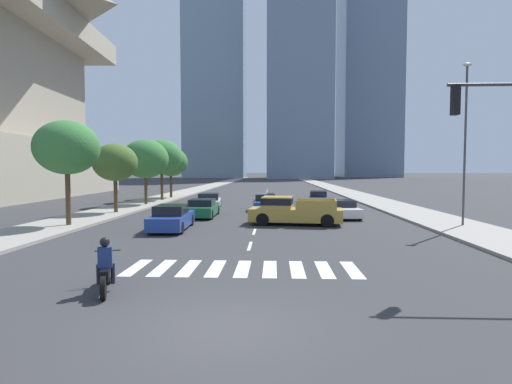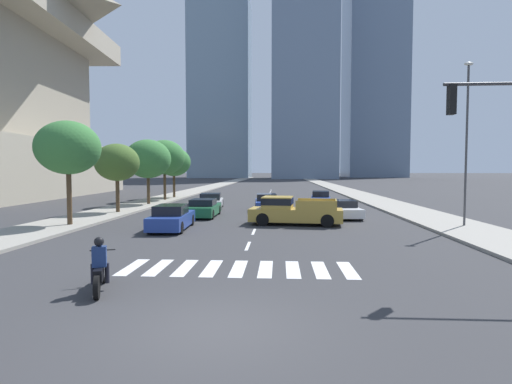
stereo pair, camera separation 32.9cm
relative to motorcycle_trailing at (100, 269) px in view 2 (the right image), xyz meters
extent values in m
plane|color=#333335|center=(3.50, -2.39, -0.58)|extent=(800.00, 800.00, 0.00)
cube|color=gray|center=(14.98, 27.61, -0.51)|extent=(4.00, 260.00, 0.15)
cube|color=gray|center=(-7.97, 27.61, -0.51)|extent=(4.00, 260.00, 0.15)
cube|color=silver|center=(-0.10, 2.66, -0.58)|extent=(0.45, 2.33, 0.01)
cube|color=silver|center=(0.80, 2.66, -0.58)|extent=(0.45, 2.33, 0.01)
cube|color=silver|center=(1.70, 2.66, -0.58)|extent=(0.45, 2.33, 0.01)
cube|color=silver|center=(2.60, 2.66, -0.58)|extent=(0.45, 2.33, 0.01)
cube|color=silver|center=(3.50, 2.66, -0.58)|extent=(0.45, 2.33, 0.01)
cube|color=silver|center=(4.40, 2.66, -0.58)|extent=(0.45, 2.33, 0.01)
cube|color=silver|center=(5.30, 2.66, -0.58)|extent=(0.45, 2.33, 0.01)
cube|color=silver|center=(6.20, 2.66, -0.58)|extent=(0.45, 2.33, 0.01)
cube|color=silver|center=(7.10, 2.66, -0.58)|extent=(0.45, 2.33, 0.01)
cube|color=silver|center=(3.50, 6.66, -0.58)|extent=(0.14, 2.00, 0.01)
cube|color=silver|center=(3.50, 10.66, -0.58)|extent=(0.14, 2.00, 0.01)
cube|color=silver|center=(3.50, 14.66, -0.58)|extent=(0.14, 2.00, 0.01)
cube|color=silver|center=(3.50, 18.66, -0.58)|extent=(0.14, 2.00, 0.01)
cube|color=silver|center=(3.50, 22.66, -0.58)|extent=(0.14, 2.00, 0.01)
cube|color=silver|center=(3.50, 26.66, -0.58)|extent=(0.14, 2.00, 0.01)
cube|color=silver|center=(3.50, 30.66, -0.58)|extent=(0.14, 2.00, 0.01)
cube|color=silver|center=(3.50, 34.66, -0.58)|extent=(0.14, 2.00, 0.01)
cube|color=silver|center=(3.50, 38.66, -0.58)|extent=(0.14, 2.00, 0.01)
cube|color=silver|center=(3.50, 42.66, -0.58)|extent=(0.14, 2.00, 0.01)
cube|color=silver|center=(3.50, 46.66, -0.58)|extent=(0.14, 2.00, 0.01)
cube|color=silver|center=(3.50, 50.66, -0.58)|extent=(0.14, 2.00, 0.01)
cube|color=silver|center=(3.50, 54.66, -0.58)|extent=(0.14, 2.00, 0.01)
cylinder|color=black|center=(-0.24, 0.74, -0.28)|extent=(0.30, 0.61, 0.60)
cylinder|color=black|center=(0.23, -0.71, -0.28)|extent=(0.30, 0.61, 0.60)
cube|color=black|center=(-0.01, 0.02, -0.06)|extent=(0.59, 1.23, 0.32)
cylinder|color=#B2B2B7|center=(-0.21, 0.65, 0.02)|extent=(0.16, 0.32, 0.67)
cylinder|color=black|center=(-0.23, 0.70, 0.39)|extent=(0.68, 0.25, 0.04)
cube|color=navy|center=(0.03, -0.08, 0.37)|extent=(0.42, 0.34, 0.55)
sphere|color=black|center=(0.03, -0.08, 0.78)|extent=(0.26, 0.26, 0.26)
cylinder|color=black|center=(-0.18, -0.04, -0.11)|extent=(0.15, 0.15, 0.55)
cylinder|color=black|center=(0.17, 0.07, -0.11)|extent=(0.15, 0.15, 0.55)
cube|color=#B28E38|center=(5.84, 13.58, 0.01)|extent=(5.67, 2.65, 0.75)
cube|color=#B28E38|center=(4.75, 13.71, 0.74)|extent=(1.96, 2.06, 0.70)
cube|color=black|center=(4.75, 13.71, 0.82)|extent=(1.98, 2.11, 0.39)
cube|color=#B28E38|center=(6.92, 12.47, 0.66)|extent=(2.29, 0.34, 0.55)
cube|color=#B28E38|center=(7.15, 14.42, 0.66)|extent=(2.29, 0.34, 0.55)
cube|color=#B28E38|center=(8.18, 13.31, 0.66)|extent=(0.30, 1.95, 0.55)
cylinder|color=black|center=(3.88, 12.89, -0.20)|extent=(0.78, 0.35, 0.76)
cylinder|color=black|center=(4.09, 14.70, -0.20)|extent=(0.78, 0.35, 0.76)
cylinder|color=black|center=(7.58, 12.46, -0.20)|extent=(0.78, 0.35, 0.76)
cylinder|color=black|center=(7.79, 14.28, -0.20)|extent=(0.78, 0.35, 0.76)
cube|color=navy|center=(-1.06, 11.28, -0.08)|extent=(1.94, 4.73, 0.69)
cube|color=black|center=(-1.05, 11.05, 0.53)|extent=(1.63, 2.16, 0.52)
cylinder|color=black|center=(-1.92, 12.84, -0.26)|extent=(0.24, 0.65, 0.64)
cylinder|color=black|center=(-0.33, 12.90, -0.26)|extent=(0.24, 0.65, 0.64)
cylinder|color=black|center=(-1.80, 9.67, -0.26)|extent=(0.24, 0.65, 0.64)
cylinder|color=black|center=(-0.21, 9.73, -0.26)|extent=(0.24, 0.65, 0.64)
cube|color=navy|center=(8.72, 27.47, -0.13)|extent=(2.15, 4.82, 0.59)
cube|color=black|center=(8.74, 27.70, 0.43)|extent=(1.70, 2.24, 0.53)
cylinder|color=black|center=(9.33, 25.81, -0.26)|extent=(0.28, 0.66, 0.64)
cylinder|color=black|center=(7.80, 25.96, -0.26)|extent=(0.28, 0.66, 0.64)
cylinder|color=black|center=(9.63, 28.98, -0.26)|extent=(0.28, 0.66, 0.64)
cylinder|color=black|center=(8.10, 29.13, -0.26)|extent=(0.28, 0.66, 0.64)
cube|color=navy|center=(3.82, 21.67, -0.09)|extent=(2.04, 4.85, 0.66)
cube|color=black|center=(3.80, 21.90, 0.50)|extent=(1.67, 2.23, 0.53)
cylinder|color=black|center=(4.71, 20.10, -0.26)|extent=(0.26, 0.65, 0.64)
cylinder|color=black|center=(3.14, 20.01, -0.26)|extent=(0.26, 0.65, 0.64)
cylinder|color=black|center=(4.50, 23.33, -0.26)|extent=(0.26, 0.65, 0.64)
cylinder|color=black|center=(2.93, 23.23, -0.26)|extent=(0.26, 0.65, 0.64)
cube|color=silver|center=(-0.99, 23.52, -0.13)|extent=(2.31, 4.73, 0.59)
cube|color=black|center=(-0.97, 23.30, 0.43)|extent=(1.85, 2.20, 0.54)
cylinder|color=black|center=(-1.99, 24.99, -0.26)|extent=(0.28, 0.66, 0.64)
cylinder|color=black|center=(-0.29, 25.15, -0.26)|extent=(0.28, 0.66, 0.64)
cylinder|color=black|center=(-1.70, 21.89, -0.26)|extent=(0.28, 0.66, 0.64)
cylinder|color=black|center=(0.01, 22.06, -0.26)|extent=(0.28, 0.66, 0.64)
cube|color=silver|center=(9.21, 17.29, -0.14)|extent=(2.18, 4.41, 0.58)
cube|color=black|center=(9.19, 17.50, 0.38)|extent=(1.79, 2.04, 0.46)
cylinder|color=black|center=(10.16, 15.90, -0.26)|extent=(0.27, 0.65, 0.64)
cylinder|color=black|center=(8.46, 15.77, -0.26)|extent=(0.27, 0.65, 0.64)
cylinder|color=black|center=(9.95, 18.80, -0.26)|extent=(0.27, 0.65, 0.64)
cylinder|color=black|center=(8.25, 18.68, -0.26)|extent=(0.27, 0.65, 0.64)
cube|color=#1E6038|center=(-0.44, 17.35, -0.11)|extent=(1.85, 4.57, 0.64)
cube|color=black|center=(-0.44, 17.12, 0.44)|extent=(1.62, 2.06, 0.45)
cylinder|color=black|center=(-1.27, 18.90, -0.26)|extent=(0.22, 0.64, 0.64)
cylinder|color=black|center=(0.38, 18.91, -0.26)|extent=(0.22, 0.64, 0.64)
cylinder|color=black|center=(-1.25, 15.80, -0.26)|extent=(0.22, 0.64, 0.64)
cylinder|color=black|center=(0.40, 15.81, -0.26)|extent=(0.22, 0.64, 0.64)
cube|color=black|center=(10.00, 2.01, 4.81)|extent=(0.20, 0.28, 0.90)
sphere|color=red|center=(10.00, 2.01, 5.11)|extent=(0.18, 0.18, 0.18)
sphere|color=orange|center=(10.00, 2.01, 4.81)|extent=(0.18, 0.18, 0.18)
sphere|color=green|center=(10.00, 2.01, 4.51)|extent=(0.18, 0.18, 0.18)
cylinder|color=#3F3F42|center=(15.28, 12.73, 4.01)|extent=(0.12, 0.12, 8.88)
ellipsoid|color=beige|center=(15.28, 12.73, 8.55)|extent=(0.50, 0.24, 0.20)
cylinder|color=#4C3823|center=(-7.17, 11.84, 1.04)|extent=(0.28, 0.28, 2.96)
ellipsoid|color=#387538|center=(-7.17, 11.84, 3.96)|extent=(3.59, 3.59, 3.05)
cylinder|color=#4C3823|center=(-7.17, 18.74, 0.76)|extent=(0.28, 0.28, 2.38)
ellipsoid|color=#426028|center=(-7.17, 18.74, 3.25)|extent=(3.25, 3.25, 2.77)
cylinder|color=#4C3823|center=(-7.17, 25.81, 0.80)|extent=(0.28, 0.28, 2.46)
ellipsoid|color=#387538|center=(-7.17, 25.81, 3.70)|extent=(4.16, 4.16, 3.54)
cylinder|color=#4C3823|center=(-7.17, 31.13, 0.94)|extent=(0.28, 0.28, 2.75)
ellipsoid|color=#387538|center=(-7.17, 31.13, 4.01)|extent=(4.24, 4.24, 3.60)
cylinder|color=#4C3823|center=(-7.17, 34.87, 0.81)|extent=(0.28, 0.28, 2.49)
ellipsoid|color=#387538|center=(-7.17, 34.87, 3.58)|extent=(3.81, 3.81, 3.24)
cube|color=#7A93A8|center=(-19.28, 155.51, 35.11)|extent=(24.07, 21.31, 71.38)
cube|color=slate|center=(13.73, 142.82, 44.94)|extent=(23.40, 26.38, 91.05)
cube|color=slate|center=(46.26, 172.46, 51.19)|extent=(24.41, 26.93, 103.55)
camera|label=1|loc=(4.53, -10.55, 2.70)|focal=28.31mm
camera|label=2|loc=(4.85, -10.53, 2.70)|focal=28.31mm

